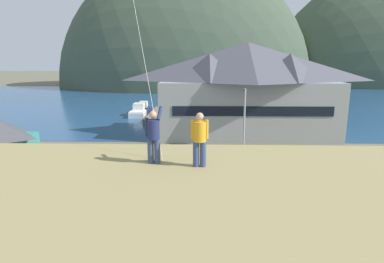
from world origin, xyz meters
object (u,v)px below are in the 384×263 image
Objects in this scene: parked_car_mid_row_far at (268,197)px; moored_boat_wharfside at (144,109)px; parked_car_lone_by_shed at (14,191)px; parking_light_pole at (244,120)px; wharf_dock at (159,114)px; storage_shed_waterside at (217,116)px; harbor_lodge at (247,86)px; parked_car_corner_spot at (377,193)px; parked_car_mid_row_center at (347,163)px; person_kite_flyer at (154,135)px; moored_boat_outer_mooring at (180,111)px; person_companion at (200,138)px; parked_car_front_row_silver at (187,164)px; parked_car_front_row_end at (138,195)px; parked_car_back_row_left at (83,165)px; parked_car_mid_row_near at (259,169)px; moored_boat_inner_slip at (140,111)px.

moored_boat_wharfside is at bearing 110.18° from parked_car_mid_row_far.
parked_car_lone_by_shed is at bearing -92.24° from moored_boat_wharfside.
wharf_dock is at bearing 113.48° from parking_light_pole.
storage_shed_waterside is at bearing -55.16° from moored_boat_wharfside.
wharf_dock is at bearing 133.55° from harbor_lodge.
parking_light_pole is at bearing 127.17° from parked_car_corner_spot.
parked_car_mid_row_center is 2.29× the size of person_kite_flyer.
moored_boat_outer_mooring is at bearing 117.45° from parked_car_mid_row_center.
person_kite_flyer reaches higher than moored_boat_wharfside.
person_kite_flyer is 1.53m from person_companion.
person_companion is (1.06, -15.23, 5.76)m from parked_car_front_row_silver.
parked_car_corner_spot is at bearing 36.07° from person_kite_flyer.
person_kite_flyer is (10.41, -8.89, 5.78)m from parked_car_lone_by_shed.
parked_car_lone_by_shed is at bearing 177.22° from parked_car_front_row_end.
harbor_lodge is 3.34× the size of parking_light_pole.
parking_light_pole reaches higher than parked_car_mid_row_center.
parked_car_front_row_silver is 16.32m from person_companion.
parked_car_mid_row_center is at bearing -55.45° from moored_boat_wharfside.
harbor_lodge reaches higher than parked_car_front_row_end.
parked_car_front_row_silver is at bearing 29.07° from parked_car_lone_by_shed.
storage_shed_waterside is 1.61× the size of parked_car_corner_spot.
parked_car_corner_spot is at bearing -67.85° from moored_boat_outer_mooring.
storage_shed_waterside is 19.61m from parked_car_back_row_left.
parked_car_front_row_silver and parked_car_lone_by_shed have the same top height.
parked_car_mid_row_near and parked_car_corner_spot have the same top height.
storage_shed_waterside is 1.64× the size of parked_car_front_row_end.
moored_boat_inner_slip is 35.20m from parked_car_mid_row_near.
moored_boat_wharfside is at bearing 100.50° from person_kite_flyer.
person_kite_flyer reaches higher than parked_car_lone_by_shed.
parked_car_mid_row_far is 5.31m from parked_car_mid_row_near.
moored_boat_inner_slip is at bearing 127.14° from parked_car_mid_row_center.
moored_boat_wharfside is 0.89× the size of parking_light_pole.
parked_car_front_row_silver is at bearing -101.62° from storage_shed_waterside.
parked_car_mid_row_near is 1.00× the size of parked_car_lone_by_shed.
moored_boat_outer_mooring is (-9.30, 14.74, -5.42)m from harbor_lodge.
person_kite_flyer reaches higher than person_companion.
storage_shed_waterside reaches higher than parked_car_corner_spot.
parked_car_corner_spot is (9.10, -20.85, -1.37)m from storage_shed_waterside.
moored_boat_wharfside is 0.76× the size of moored_boat_inner_slip.
person_companion is (3.57, -45.71, 6.11)m from moored_boat_outer_mooring.
parked_car_mid_row_center is at bearing 42.05° from parked_car_mid_row_far.
person_companion is at bearing -127.22° from parked_car_mid_row_center.
wharf_dock is 35.82m from parked_car_front_row_end.
storage_shed_waterside is 1.60× the size of parked_car_lone_by_shed.
parked_car_mid_row_far is 1.00× the size of parked_car_lone_by_shed.
moored_boat_outer_mooring reaches higher than parked_car_mid_row_center.
parked_car_front_row_silver is at bearing -177.60° from parked_car_mid_row_center.
parked_car_back_row_left is at bearing -132.54° from harbor_lodge.
parked_car_front_row_end and parked_car_lone_by_shed have the same top height.
moored_boat_inner_slip is 1.81× the size of parked_car_mid_row_near.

